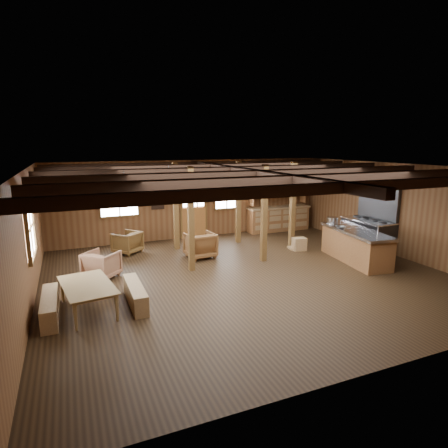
{
  "coord_description": "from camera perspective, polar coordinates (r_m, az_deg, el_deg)",
  "views": [
    {
      "loc": [
        -4.12,
        -8.27,
        3.37
      ],
      "look_at": [
        -0.25,
        1.0,
        1.2
      ],
      "focal_mm": 30.0,
      "sensor_mm": 36.0,
      "label": 1
    }
  ],
  "objects": [
    {
      "name": "window_left",
      "position": [
        8.99,
        -27.53,
        -0.59
      ],
      "size": [
        0.14,
        1.24,
        1.32
      ],
      "color": "white",
      "rests_on": "wall_back"
    },
    {
      "name": "dining_table",
      "position": [
        8.26,
        -19.77,
        -10.48
      ],
      "size": [
        1.16,
        1.77,
        0.58
      ],
      "primitive_type": "imported",
      "rotation": [
        0.0,
        0.0,
        1.72
      ],
      "color": "olive",
      "rests_on": "floor"
    },
    {
      "name": "bowl",
      "position": [
        11.47,
        17.26,
        -0.46
      ],
      "size": [
        0.3,
        0.3,
        0.06
      ],
      "primitive_type": "imported",
      "rotation": [
        0.0,
        0.0,
        -0.22
      ],
      "color": "silver",
      "rests_on": "kitchen_island"
    },
    {
      "name": "armchair_c",
      "position": [
        10.08,
        -18.15,
        -5.89
      ],
      "size": [
        1.07,
        1.07,
        0.7
      ],
      "primitive_type": "imported",
      "rotation": [
        0.0,
        0.0,
        2.4
      ],
      "color": "#905F41",
      "rests_on": "floor"
    },
    {
      "name": "pendant_lamps",
      "position": [
        9.52,
        -11.22,
        5.19
      ],
      "size": [
        1.86,
        2.36,
        0.66
      ],
      "color": "#303033",
      "rests_on": "ceiling"
    },
    {
      "name": "back_counter",
      "position": [
        14.83,
        8.27,
        1.28
      ],
      "size": [
        2.55,
        0.6,
        2.45
      ],
      "color": "brown",
      "rests_on": "floor"
    },
    {
      "name": "notice_boards",
      "position": [
        13.11,
        -10.96,
        4.36
      ],
      "size": [
        1.08,
        0.03,
        0.9
      ],
      "color": "silver",
      "rests_on": "wall_back"
    },
    {
      "name": "armchair_a",
      "position": [
        12.09,
        -14.55,
        -2.72
      ],
      "size": [
        1.05,
        1.05,
        0.69
      ],
      "primitive_type": "imported",
      "rotation": [
        0.0,
        0.0,
        3.84
      ],
      "color": "brown",
      "rests_on": "floor"
    },
    {
      "name": "back_door",
      "position": [
        13.6,
        -4.64,
        1.59
      ],
      "size": [
        1.02,
        0.08,
        2.15
      ],
      "color": "brown",
      "rests_on": "floor"
    },
    {
      "name": "pot_rack",
      "position": [
        11.11,
        17.02,
        5.95
      ],
      "size": [
        0.38,
        3.0,
        0.46
      ],
      "color": "#303033",
      "rests_on": "ceiling"
    },
    {
      "name": "step_stool",
      "position": [
        12.27,
        11.39,
        -3.02
      ],
      "size": [
        0.51,
        0.39,
        0.41
      ],
      "primitive_type": "cube",
      "rotation": [
        0.0,
        0.0,
        -0.15
      ],
      "color": "olive",
      "rests_on": "floor"
    },
    {
      "name": "commercial_range",
      "position": [
        12.81,
        21.28,
        -0.83
      ],
      "size": [
        0.88,
        1.72,
        2.12
      ],
      "color": "#303033",
      "rests_on": "floor"
    },
    {
      "name": "bench_wall",
      "position": [
        8.3,
        -25.0,
        -11.37
      ],
      "size": [
        0.3,
        1.57,
        0.43
      ],
      "primitive_type": "cube",
      "color": "olive",
      "rests_on": "floor"
    },
    {
      "name": "armchair_b",
      "position": [
        11.28,
        -3.64,
        -3.22
      ],
      "size": [
        0.88,
        0.9,
        0.76
      ],
      "primitive_type": "imported",
      "rotation": [
        0.0,
        0.0,
        3.22
      ],
      "color": "brown",
      "rests_on": "floor"
    },
    {
      "name": "ceiling_joists",
      "position": [
        9.43,
        3.36,
        7.95
      ],
      "size": [
        9.8,
        8.82,
        0.18
      ],
      "color": "black",
      "rests_on": "ceiling"
    },
    {
      "name": "window_back_left",
      "position": [
        12.94,
        -15.74,
        3.86
      ],
      "size": [
        1.32,
        0.06,
        1.32
      ],
      "color": "white",
      "rests_on": "wall_back"
    },
    {
      "name": "room",
      "position": [
        9.45,
        3.74,
        0.11
      ],
      "size": [
        10.04,
        9.04,
        2.84
      ],
      "color": "black",
      "rests_on": "ground"
    },
    {
      "name": "window_back_right",
      "position": [
        13.95,
        0.39,
        4.88
      ],
      "size": [
        1.02,
        0.06,
        1.32
      ],
      "color": "white",
      "rests_on": "wall_back"
    },
    {
      "name": "counter_pot",
      "position": [
        12.09,
        16.17,
        0.57
      ],
      "size": [
        0.33,
        0.33,
        0.2
      ],
      "primitive_type": "cylinder",
      "color": "silver",
      "rests_on": "kitchen_island"
    },
    {
      "name": "timber_posts",
      "position": [
        11.52,
        1.46,
        2.32
      ],
      "size": [
        3.95,
        2.35,
        2.8
      ],
      "color": "#4E3216",
      "rests_on": "floor"
    },
    {
      "name": "kitchen_island",
      "position": [
        11.52,
        19.4,
        -3.07
      ],
      "size": [
        1.2,
        2.59,
        1.2
      ],
      "rotation": [
        0.0,
        0.0,
        -0.13
      ],
      "color": "brown",
      "rests_on": "floor"
    },
    {
      "name": "bench_aisle",
      "position": [
        8.36,
        -13.37,
        -10.35
      ],
      "size": [
        0.29,
        1.56,
        0.43
      ],
      "primitive_type": "cube",
      "color": "olive",
      "rests_on": "floor"
    }
  ]
}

